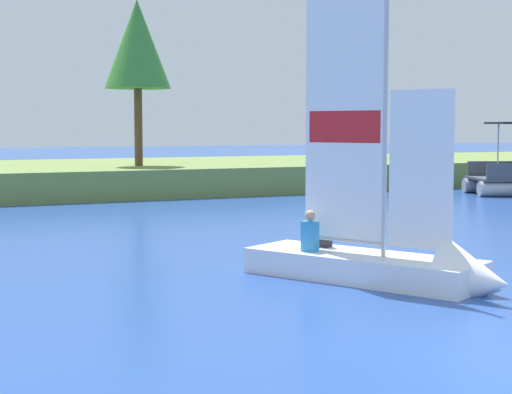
{
  "coord_description": "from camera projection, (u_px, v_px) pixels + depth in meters",
  "views": [
    {
      "loc": [
        -7.07,
        -6.88,
        2.76
      ],
      "look_at": [
        0.33,
        9.46,
        1.2
      ],
      "focal_mm": 57.34,
      "sensor_mm": 36.0,
      "label": 1
    }
  ],
  "objects": [
    {
      "name": "sailboat",
      "position": [
        399.0,
        259.0,
        14.22
      ],
      "size": [
        3.47,
        4.92,
        6.58
      ],
      "rotation": [
        0.0,
        0.0,
        -1.08
      ],
      "color": "white",
      "rests_on": "ground"
    },
    {
      "name": "shoreline_tree_right",
      "position": [
        137.0,
        45.0,
        33.21
      ],
      "size": [
        2.7,
        2.7,
        6.77
      ],
      "color": "brown",
      "rests_on": "shore_bank"
    },
    {
      "name": "shore_bank",
      "position": [
        69.0,
        178.0,
        34.8
      ],
      "size": [
        80.0,
        11.58,
        1.13
      ],
      "primitive_type": "cube",
      "color": "olive",
      "rests_on": "ground"
    }
  ]
}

